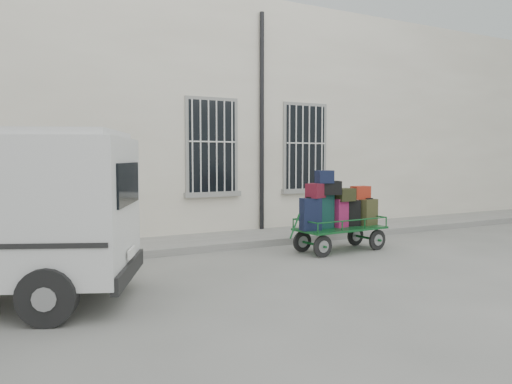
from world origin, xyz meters
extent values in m
plane|color=slate|center=(0.00, 0.00, 0.00)|extent=(80.00, 80.00, 0.00)
cube|color=beige|center=(0.00, 5.50, 3.00)|extent=(24.00, 5.00, 6.00)
cylinder|color=black|center=(0.95, 2.92, 2.80)|extent=(0.11, 0.11, 5.60)
cube|color=black|center=(-0.40, 2.98, 2.25)|extent=(1.20, 0.08, 2.20)
cube|color=gray|center=(-0.40, 2.96, 1.09)|extent=(1.45, 0.22, 0.12)
cube|color=black|center=(2.30, 2.98, 2.25)|extent=(1.20, 0.08, 2.20)
cube|color=gray|center=(2.30, 2.96, 1.09)|extent=(1.45, 0.22, 0.12)
cube|color=slate|center=(0.00, 2.20, 0.07)|extent=(24.00, 1.70, 0.15)
cylinder|color=black|center=(0.61, -0.20, 0.22)|extent=(0.44, 0.08, 0.44)
cylinder|color=gray|center=(0.61, -0.20, 0.22)|extent=(0.25, 0.09, 0.24)
cylinder|color=black|center=(0.57, 0.47, 0.22)|extent=(0.44, 0.08, 0.44)
cylinder|color=gray|center=(0.57, 0.47, 0.22)|extent=(0.25, 0.09, 0.24)
cylinder|color=black|center=(2.11, -0.10, 0.22)|extent=(0.44, 0.08, 0.44)
cylinder|color=gray|center=(2.11, -0.10, 0.22)|extent=(0.25, 0.09, 0.24)
cylinder|color=black|center=(2.06, 0.57, 0.22)|extent=(0.44, 0.08, 0.44)
cylinder|color=gray|center=(2.06, 0.57, 0.22)|extent=(0.25, 0.09, 0.24)
cube|color=#125023|center=(1.34, 0.18, 0.49)|extent=(1.99, 1.00, 0.04)
cylinder|color=#125023|center=(0.15, 0.11, 0.62)|extent=(0.26, 0.05, 0.50)
cube|color=black|center=(0.53, 0.12, 0.84)|extent=(0.43, 0.28, 0.66)
cube|color=black|center=(0.53, 0.12, 1.18)|extent=(0.17, 0.13, 0.03)
cube|color=#0D2C30|center=(0.95, 0.23, 0.86)|extent=(0.42, 0.25, 0.70)
cube|color=black|center=(0.95, 0.23, 1.23)|extent=(0.17, 0.11, 0.03)
cube|color=maroon|center=(1.35, 0.20, 0.81)|extent=(0.34, 0.24, 0.60)
cube|color=black|center=(1.35, 0.20, 1.12)|extent=(0.13, 0.10, 0.03)
cube|color=black|center=(1.68, 0.26, 0.78)|extent=(0.39, 0.29, 0.55)
cube|color=black|center=(1.68, 0.26, 1.07)|extent=(0.15, 0.12, 0.03)
cube|color=#332E19|center=(2.09, 0.18, 0.79)|extent=(0.45, 0.31, 0.57)
cube|color=black|center=(2.09, 0.18, 1.09)|extent=(0.17, 0.12, 0.03)
cube|color=#521019|center=(0.67, 0.15, 1.31)|extent=(0.47, 0.42, 0.29)
cube|color=black|center=(1.05, 0.17, 1.35)|extent=(0.47, 0.36, 0.28)
cube|color=black|center=(1.45, 0.21, 1.19)|extent=(0.47, 0.37, 0.27)
cube|color=maroon|center=(1.96, 0.30, 1.22)|extent=(0.40, 0.23, 0.28)
cube|color=black|center=(0.88, 0.14, 1.59)|extent=(0.36, 0.26, 0.26)
cube|color=black|center=(-3.52, -1.41, 1.63)|extent=(0.63, 1.33, 0.57)
cube|color=black|center=(-3.53, -1.40, 0.44)|extent=(0.88, 1.78, 0.23)
cube|color=white|center=(-3.49, -1.42, 0.68)|extent=(0.21, 0.41, 0.12)
cylinder|color=black|center=(-4.63, -1.95, 0.35)|extent=(0.73, 0.49, 0.70)
cylinder|color=black|center=(-3.85, -0.22, 0.35)|extent=(0.73, 0.49, 0.70)
camera|label=1|loc=(-5.19, -8.18, 1.99)|focal=35.00mm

